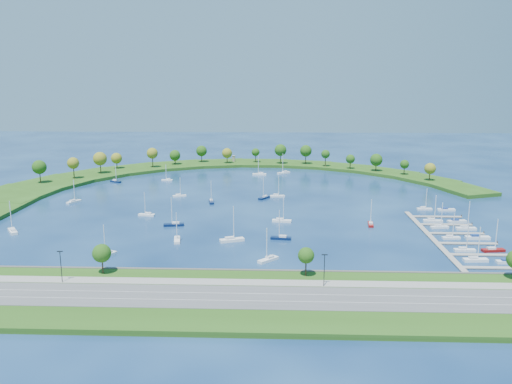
{
  "coord_description": "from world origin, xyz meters",
  "views": [
    {
      "loc": [
        15.13,
        -262.0,
        63.03
      ],
      "look_at": [
        5.0,
        5.0,
        4.0
      ],
      "focal_mm": 36.39,
      "sensor_mm": 36.0,
      "label": 1
    }
  ],
  "objects_px": {
    "moored_boat_10": "(284,172)",
    "moored_boat_6": "(281,237)",
    "moored_boat_11": "(211,201)",
    "docked_boat_8": "(433,220)",
    "moored_boat_0": "(268,259)",
    "moored_boat_12": "(107,254)",
    "moored_boat_7": "(74,201)",
    "docked_boat_4": "(451,237)",
    "docked_boat_7": "(466,228)",
    "moored_boat_13": "(264,197)",
    "moored_boat_14": "(232,239)",
    "docked_boat_3": "(493,249)",
    "docked_boat_5": "(477,237)",
    "docked_boat_9": "(457,221)",
    "moored_boat_5": "(179,195)",
    "moored_boat_15": "(277,195)",
    "moored_boat_16": "(167,179)",
    "moored_boat_8": "(116,181)",
    "moored_boat_3": "(260,174)",
    "moored_boat_1": "(177,239)",
    "docked_boat_0": "(475,259)",
    "moored_boat_2": "(147,214)",
    "moored_boat_17": "(282,220)",
    "moored_boat_9": "(371,223)",
    "docked_boat_10": "(424,208)",
    "harbor_tower": "(234,158)",
    "moored_boat_4": "(174,224)",
    "docked_boat_6": "(439,226)",
    "dock_system": "(450,238)",
    "docked_boat_2": "(465,249)",
    "docked_boat_1": "(507,262)",
    "docked_boat_11": "(446,210)"
  },
  "relations": [
    {
      "from": "moored_boat_14",
      "to": "docked_boat_6",
      "type": "relative_size",
      "value": 1.25
    },
    {
      "from": "moored_boat_6",
      "to": "docked_boat_3",
      "type": "bearing_deg",
      "value": 178.77
    },
    {
      "from": "docked_boat_3",
      "to": "docked_boat_5",
      "type": "height_order",
      "value": "docked_boat_3"
    },
    {
      "from": "moored_boat_1",
      "to": "moored_boat_5",
      "type": "xyz_separation_m",
      "value": [
        -13.35,
        77.65,
        -0.03
      ]
    },
    {
      "from": "moored_boat_11",
      "to": "moored_boat_9",
      "type": "bearing_deg",
      "value": 50.86
    },
    {
      "from": "moored_boat_3",
      "to": "moored_boat_17",
      "type": "distance_m",
      "value": 114.36
    },
    {
      "from": "moored_boat_11",
      "to": "docked_boat_7",
      "type": "distance_m",
      "value": 122.06
    },
    {
      "from": "dock_system",
      "to": "docked_boat_4",
      "type": "bearing_deg",
      "value": 12.65
    },
    {
      "from": "moored_boat_7",
      "to": "docked_boat_4",
      "type": "xyz_separation_m",
      "value": [
        174.14,
        -54.83,
        -0.04
      ]
    },
    {
      "from": "moored_boat_8",
      "to": "moored_boat_13",
      "type": "distance_m",
      "value": 101.23
    },
    {
      "from": "moored_boat_0",
      "to": "moored_boat_7",
      "type": "distance_m",
      "value": 131.26
    },
    {
      "from": "moored_boat_5",
      "to": "moored_boat_10",
      "type": "distance_m",
      "value": 91.28
    },
    {
      "from": "docked_boat_1",
      "to": "moored_boat_3",
      "type": "bearing_deg",
      "value": 116.75
    },
    {
      "from": "moored_boat_5",
      "to": "docked_boat_3",
      "type": "relative_size",
      "value": 0.84
    },
    {
      "from": "docked_boat_8",
      "to": "moored_boat_15",
      "type": "bearing_deg",
      "value": 151.19
    },
    {
      "from": "moored_boat_11",
      "to": "moored_boat_17",
      "type": "xyz_separation_m",
      "value": [
        35.85,
        -35.15,
        0.03
      ]
    },
    {
      "from": "moored_boat_8",
      "to": "docked_boat_3",
      "type": "xyz_separation_m",
      "value": [
        179.29,
        -123.61,
        0.04
      ]
    },
    {
      "from": "docked_boat_4",
      "to": "docked_boat_8",
      "type": "height_order",
      "value": "docked_boat_8"
    },
    {
      "from": "moored_boat_11",
      "to": "docked_boat_0",
      "type": "distance_m",
      "value": 132.77
    },
    {
      "from": "docked_boat_3",
      "to": "docked_boat_11",
      "type": "distance_m",
      "value": 60.49
    },
    {
      "from": "moored_boat_14",
      "to": "moored_boat_6",
      "type": "bearing_deg",
      "value": -9.76
    },
    {
      "from": "moored_boat_2",
      "to": "docked_boat_2",
      "type": "relative_size",
      "value": 0.99
    },
    {
      "from": "moored_boat_14",
      "to": "docked_boat_8",
      "type": "distance_m",
      "value": 92.83
    },
    {
      "from": "moored_boat_10",
      "to": "moored_boat_13",
      "type": "xyz_separation_m",
      "value": [
        -11.5,
        -73.99,
        -0.06
      ]
    },
    {
      "from": "moored_boat_1",
      "to": "moored_boat_12",
      "type": "height_order",
      "value": "moored_boat_12"
    },
    {
      "from": "moored_boat_2",
      "to": "moored_boat_15",
      "type": "height_order",
      "value": "moored_boat_15"
    },
    {
      "from": "moored_boat_3",
      "to": "moored_boat_5",
      "type": "xyz_separation_m",
      "value": [
        -41.44,
        -65.3,
        -0.08
      ]
    },
    {
      "from": "docked_boat_6",
      "to": "moored_boat_8",
      "type": "bearing_deg",
      "value": 141.68
    },
    {
      "from": "moored_boat_14",
      "to": "moored_boat_2",
      "type": "bearing_deg",
      "value": 119.08
    },
    {
      "from": "moored_boat_0",
      "to": "docked_boat_9",
      "type": "xyz_separation_m",
      "value": [
        83.08,
        52.84,
        -0.28
      ]
    },
    {
      "from": "dock_system",
      "to": "moored_boat_5",
      "type": "height_order",
      "value": "moored_boat_5"
    },
    {
      "from": "moored_boat_2",
      "to": "docked_boat_3",
      "type": "distance_m",
      "value": 147.85
    },
    {
      "from": "docked_boat_5",
      "to": "docked_boat_6",
      "type": "xyz_separation_m",
      "value": [
        -10.43,
        14.81,
        0.17
      ]
    },
    {
      "from": "moored_boat_10",
      "to": "moored_boat_6",
      "type": "bearing_deg",
      "value": 51.87
    },
    {
      "from": "docked_boat_5",
      "to": "docked_boat_0",
      "type": "bearing_deg",
      "value": -111.4
    },
    {
      "from": "moored_boat_0",
      "to": "moored_boat_14",
      "type": "relative_size",
      "value": 0.87
    },
    {
      "from": "moored_boat_15",
      "to": "moored_boat_16",
      "type": "xyz_separation_m",
      "value": [
        -68.68,
        42.38,
        -0.03
      ]
    },
    {
      "from": "moored_boat_0",
      "to": "moored_boat_12",
      "type": "distance_m",
      "value": 58.28
    },
    {
      "from": "moored_boat_11",
      "to": "moored_boat_14",
      "type": "relative_size",
      "value": 0.82
    },
    {
      "from": "moored_boat_5",
      "to": "docked_boat_3",
      "type": "xyz_separation_m",
      "value": [
        132.73,
        -85.67,
        0.05
      ]
    },
    {
      "from": "moored_boat_11",
      "to": "docked_boat_8",
      "type": "xyz_separation_m",
      "value": [
        103.26,
        -32.65,
        0.02
      ]
    },
    {
      "from": "docked_boat_5",
      "to": "moored_boat_3",
      "type": "bearing_deg",
      "value": 124.22
    },
    {
      "from": "moored_boat_15",
      "to": "docked_boat_2",
      "type": "distance_m",
      "value": 111.35
    },
    {
      "from": "moored_boat_15",
      "to": "docked_boat_10",
      "type": "bearing_deg",
      "value": -24.87
    },
    {
      "from": "moored_boat_9",
      "to": "docked_boat_3",
      "type": "height_order",
      "value": "docked_boat_3"
    },
    {
      "from": "moored_boat_9",
      "to": "docked_boat_11",
      "type": "distance_m",
      "value": 49.15
    },
    {
      "from": "docked_boat_9",
      "to": "moored_boat_15",
      "type": "bearing_deg",
      "value": 139.97
    },
    {
      "from": "moored_boat_2",
      "to": "docked_boat_1",
      "type": "relative_size",
      "value": 1.41
    },
    {
      "from": "moored_boat_8",
      "to": "moored_boat_9",
      "type": "relative_size",
      "value": 0.98
    },
    {
      "from": "harbor_tower",
      "to": "moored_boat_4",
      "type": "relative_size",
      "value": 0.34
    }
  ]
}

